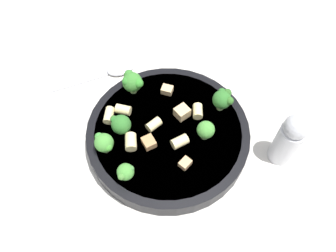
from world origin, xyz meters
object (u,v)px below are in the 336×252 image
(pepper_shaker, at_px, (289,139))
(rigatoni_1, at_px, (180,142))
(chicken_chunk_3, at_px, (149,142))
(pasta_bowl, at_px, (168,133))
(broccoli_floret_2, at_px, (206,130))
(broccoli_floret_5, at_px, (132,82))
(broccoli_floret_3, at_px, (223,99))
(spoon, at_px, (109,72))
(broccoli_floret_0, at_px, (126,172))
(chicken_chunk_2, at_px, (167,90))
(rigatoni_0, at_px, (198,111))
(rigatoni_2, at_px, (154,125))
(chicken_chunk_0, at_px, (180,111))
(broccoli_floret_4, at_px, (104,143))
(rigatoni_4, at_px, (131,142))
(rigatoni_5, at_px, (123,110))
(chicken_chunk_1, at_px, (185,163))
(rigatoni_3, at_px, (109,115))
(broccoli_floret_1, at_px, (120,124))

(pepper_shaker, bearing_deg, rigatoni_1, 38.50)
(chicken_chunk_3, bearing_deg, pasta_bowl, -97.87)
(broccoli_floret_2, height_order, broccoli_floret_5, broccoli_floret_5)
(broccoli_floret_3, bearing_deg, spoon, 12.21)
(pasta_bowl, height_order, rigatoni_1, rigatoni_1)
(broccoli_floret_0, bearing_deg, chicken_chunk_3, -79.06)
(broccoli_floret_2, height_order, rigatoni_1, broccoli_floret_2)
(broccoli_floret_3, distance_m, chicken_chunk_3, 0.14)
(chicken_chunk_2, bearing_deg, rigatoni_0, 176.80)
(rigatoni_2, relative_size, pepper_shaker, 0.23)
(chicken_chunk_0, xyz_separation_m, chicken_chunk_2, (0.04, -0.02, -0.00))
(broccoli_floret_0, relative_size, broccoli_floret_4, 0.82)
(pasta_bowl, bearing_deg, rigatoni_4, 65.79)
(rigatoni_0, bearing_deg, rigatoni_5, 38.27)
(broccoli_floret_2, height_order, chicken_chunk_3, broccoli_floret_2)
(pepper_shaker, bearing_deg, broccoli_floret_2, 31.86)
(broccoli_floret_3, xyz_separation_m, rigatoni_2, (0.06, 0.10, -0.02))
(pepper_shaker, bearing_deg, chicken_chunk_2, 9.42)
(chicken_chunk_2, bearing_deg, broccoli_floret_4, 90.54)
(rigatoni_5, distance_m, chicken_chunk_1, 0.13)
(rigatoni_1, relative_size, rigatoni_3, 0.93)
(pasta_bowl, relative_size, chicken_chunk_0, 12.10)
(broccoli_floret_0, height_order, chicken_chunk_3, broccoli_floret_0)
(rigatoni_4, bearing_deg, pepper_shaker, -140.90)
(rigatoni_2, height_order, pepper_shaker, pepper_shaker)
(pasta_bowl, height_order, chicken_chunk_2, chicken_chunk_2)
(broccoli_floret_4, relative_size, rigatoni_2, 1.60)
(pasta_bowl, distance_m, rigatoni_4, 0.07)
(broccoli_floret_4, distance_m, pepper_shaker, 0.27)
(rigatoni_5, height_order, chicken_chunk_2, rigatoni_5)
(pasta_bowl, height_order, spoon, pasta_bowl)
(broccoli_floret_2, distance_m, broccoli_floret_5, 0.15)
(broccoli_floret_0, relative_size, chicken_chunk_1, 1.77)
(pasta_bowl, distance_m, rigatoni_2, 0.03)
(broccoli_floret_0, distance_m, rigatoni_5, 0.11)
(broccoli_floret_1, xyz_separation_m, broccoli_floret_3, (-0.09, -0.13, 0.01))
(broccoli_floret_0, height_order, rigatoni_3, broccoli_floret_0)
(rigatoni_2, relative_size, rigatoni_4, 0.92)
(broccoli_floret_1, relative_size, rigatoni_2, 1.44)
(pasta_bowl, distance_m, rigatoni_1, 0.04)
(rigatoni_3, distance_m, chicken_chunk_2, 0.11)
(broccoli_floret_2, bearing_deg, rigatoni_1, 58.67)
(broccoli_floret_5, height_order, rigatoni_2, broccoli_floret_5)
(rigatoni_5, distance_m, chicken_chunk_2, 0.08)
(broccoli_floret_1, bearing_deg, rigatoni_0, -125.51)
(rigatoni_5, bearing_deg, broccoli_floret_3, -137.08)
(broccoli_floret_2, distance_m, rigatoni_0, 0.05)
(broccoli_floret_3, distance_m, rigatoni_2, 0.12)
(rigatoni_4, bearing_deg, rigatoni_3, -12.74)
(broccoli_floret_0, xyz_separation_m, chicken_chunk_1, (-0.05, -0.07, -0.01))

